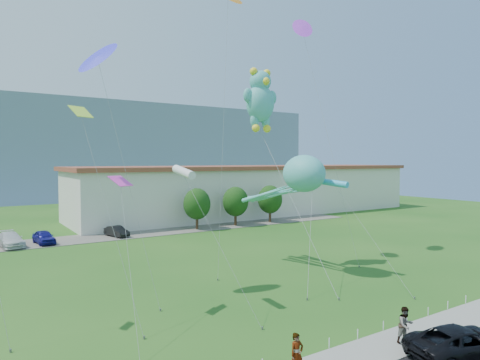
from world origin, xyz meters
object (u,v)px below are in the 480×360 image
at_px(parked_car_white, 10,240).
at_px(parked_car_black, 117,231).
at_px(warehouse, 254,190).
at_px(teddy_bear_kite, 260,99).
at_px(suv, 463,343).
at_px(pedestrian_left, 297,354).
at_px(octopus_kite, 295,181).
at_px(parked_car_blue, 44,237).
at_px(pedestrian_right, 406,325).

relative_size(parked_car_white, parked_car_black, 1.35).
relative_size(warehouse, teddy_bear_kite, 3.64).
relative_size(suv, parked_car_white, 1.03).
relative_size(warehouse, suv, 11.57).
bearing_deg(pedestrian_left, parked_car_white, 103.10).
bearing_deg(parked_car_black, octopus_kite, -87.66).
height_order(suv, octopus_kite, octopus_kite).
distance_m(parked_car_white, octopus_kite, 31.03).
height_order(parked_car_white, parked_car_blue, parked_car_white).
bearing_deg(teddy_bear_kite, suv, -96.49).
height_order(pedestrian_left, octopus_kite, octopus_kite).
bearing_deg(parked_car_black, parked_car_blue, 165.72).
distance_m(suv, parked_car_blue, 41.47).
bearing_deg(suv, parked_car_blue, 31.16).
bearing_deg(warehouse, pedestrian_left, -122.90).
xyz_separation_m(warehouse, pedestrian_left, (-30.11, -46.54, -3.15)).
bearing_deg(teddy_bear_kite, pedestrian_right, -100.17).
bearing_deg(suv, pedestrian_right, 32.99).
height_order(warehouse, suv, warehouse).
distance_m(pedestrian_left, parked_car_black, 37.04).
bearing_deg(parked_car_white, octopus_kite, -60.37).
xyz_separation_m(parked_car_blue, octopus_kite, (15.21, -23.92, 6.68)).
distance_m(parked_car_black, teddy_bear_kite, 25.71).
bearing_deg(parked_car_black, pedestrian_right, -100.03).
bearing_deg(octopus_kite, parked_car_black, 106.87).
bearing_deg(pedestrian_left, parked_car_blue, 98.24).
height_order(parked_car_blue, teddy_bear_kite, teddy_bear_kite).
bearing_deg(pedestrian_right, warehouse, 74.41).
relative_size(parked_car_black, octopus_kite, 0.35).
bearing_deg(pedestrian_right, parked_car_blue, 117.28).
height_order(suv, pedestrian_right, pedestrian_right).
bearing_deg(parked_car_black, teddy_bear_kite, -88.91).
bearing_deg(pedestrian_right, pedestrian_left, -173.63).
distance_m(suv, parked_car_white, 42.62).
height_order(warehouse, teddy_bear_kite, teddy_bear_kite).
xyz_separation_m(parked_car_white, teddy_bear_kite, (17.06, -21.12, 13.46)).
height_order(octopus_kite, teddy_bear_kite, teddy_bear_kite).
bearing_deg(warehouse, parked_car_blue, -164.27).
height_order(parked_car_white, octopus_kite, octopus_kite).
relative_size(pedestrian_left, octopus_kite, 0.16).
bearing_deg(octopus_kite, parked_car_white, 127.48).
bearing_deg(octopus_kite, pedestrian_right, -107.83).
relative_size(pedestrian_right, teddy_bear_kite, 0.11).
distance_m(warehouse, octopus_kite, 38.90).
bearing_deg(suv, warehouse, -9.93).
xyz_separation_m(suv, parked_car_white, (-14.92, 39.92, 0.01)).
bearing_deg(parked_car_white, pedestrian_left, -86.24).
distance_m(pedestrian_left, parked_car_white, 37.73).
distance_m(pedestrian_right, parked_car_black, 37.51).
bearing_deg(parked_car_black, pedestrian_left, -110.08).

